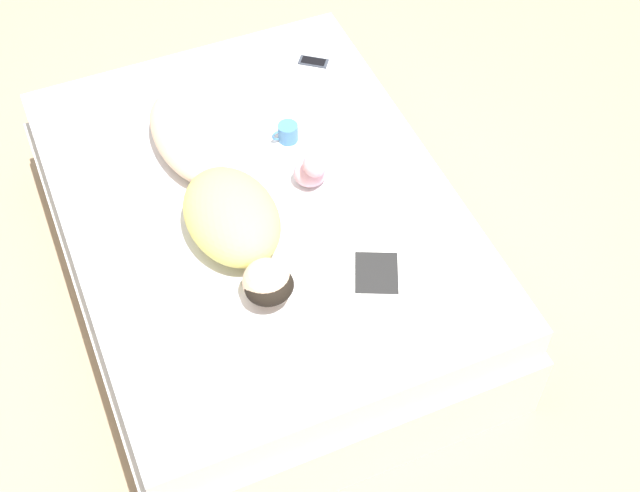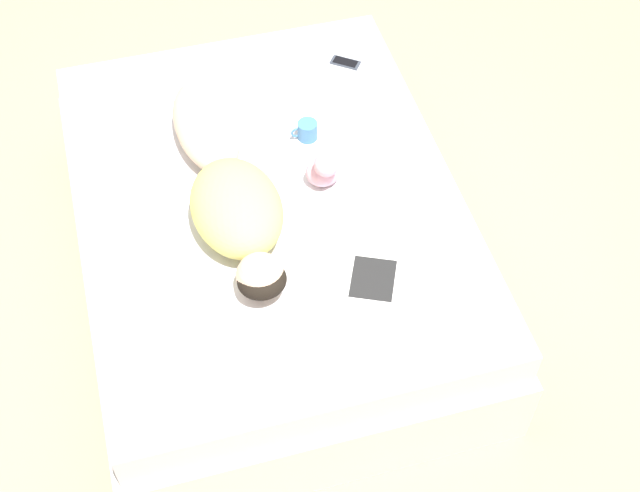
{
  "view_description": "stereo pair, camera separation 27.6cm",
  "coord_description": "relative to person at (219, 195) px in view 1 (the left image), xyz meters",
  "views": [
    {
      "loc": [
        0.7,
        2.28,
        3.27
      ],
      "look_at": [
        -0.12,
        0.35,
        0.61
      ],
      "focal_mm": 50.0,
      "sensor_mm": 36.0,
      "label": 1
    },
    {
      "loc": [
        0.43,
        2.37,
        3.27
      ],
      "look_at": [
        -0.12,
        0.35,
        0.61
      ],
      "focal_mm": 50.0,
      "sensor_mm": 36.0,
      "label": 2
    }
  ],
  "objects": [
    {
      "name": "open_magazine",
      "position": [
        -0.55,
        0.57,
        -0.09
      ],
      "size": [
        0.57,
        0.46,
        0.01
      ],
      "rotation": [
        0.0,
        0.0,
        -0.43
      ],
      "color": "white",
      "rests_on": "bed"
    },
    {
      "name": "cell_phone",
      "position": [
        -0.69,
        -0.69,
        -0.09
      ],
      "size": [
        0.14,
        0.13,
        0.01
      ],
      "rotation": [
        0.0,
        0.0,
        0.93
      ],
      "color": "#333842",
      "rests_on": "bed"
    },
    {
      "name": "plush_toy",
      "position": [
        -0.39,
        0.01,
        -0.01
      ],
      "size": [
        0.14,
        0.16,
        0.2
      ],
      "color": "#DB9EB2",
      "rests_on": "bed"
    },
    {
      "name": "person",
      "position": [
        0.0,
        0.0,
        0.0
      ],
      "size": [
        0.37,
        1.22,
        0.22
      ],
      "rotation": [
        0.0,
        0.0,
        0.05
      ],
      "color": "#DBB28E",
      "rests_on": "bed"
    },
    {
      "name": "bed",
      "position": [
        -0.15,
        0.0,
        -0.39
      ],
      "size": [
        1.58,
        2.07,
        0.56
      ],
      "color": "beige",
      "rests_on": "ground_plane"
    },
    {
      "name": "coffee_mug",
      "position": [
        -0.39,
        -0.27,
        -0.06
      ],
      "size": [
        0.12,
        0.09,
        0.08
      ],
      "color": "teal",
      "rests_on": "bed"
    },
    {
      "name": "ground_plane",
      "position": [
        -0.15,
        0.0,
        -0.66
      ],
      "size": [
        12.0,
        12.0,
        0.0
      ],
      "primitive_type": "plane",
      "color": "#9E8466"
    }
  ]
}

